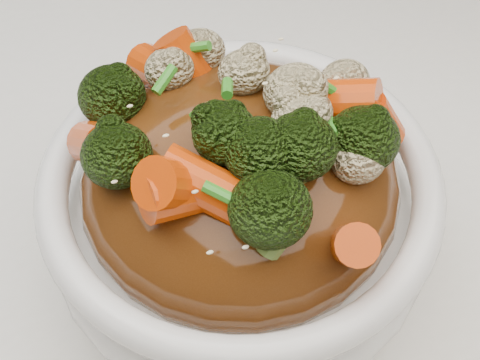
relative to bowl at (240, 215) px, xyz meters
name	(u,v)px	position (x,y,z in m)	size (l,w,h in m)	color
tablecloth	(217,275)	(-0.01, 0.00, -0.06)	(1.20, 0.80, 0.04)	white
bowl	(240,215)	(0.00, 0.00, 0.00)	(0.21, 0.21, 0.08)	white
sauce_base	(240,183)	(0.00, 0.00, 0.03)	(0.17, 0.17, 0.09)	#4C270D
carrots	(240,101)	(0.00, 0.00, 0.09)	(0.17, 0.17, 0.05)	#D14006
broccoli	(240,103)	(0.00, 0.00, 0.09)	(0.17, 0.17, 0.04)	black
cauliflower	(240,106)	(0.00, 0.00, 0.09)	(0.17, 0.17, 0.03)	#CCBC8B
scallions	(240,100)	(0.00, 0.00, 0.09)	(0.12, 0.12, 0.02)	#30881F
sesame_seeds	(240,100)	(0.00, 0.00, 0.09)	(0.15, 0.15, 0.01)	beige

